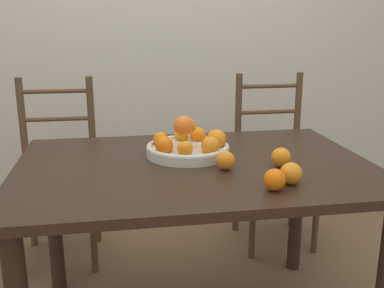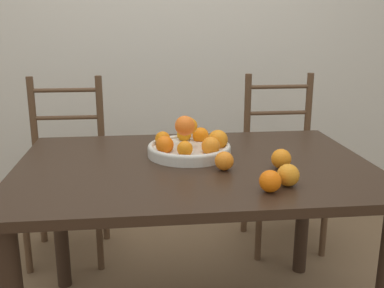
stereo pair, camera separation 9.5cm
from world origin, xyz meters
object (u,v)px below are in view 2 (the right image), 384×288
object	(u,v)px
orange_loose_2	(281,159)
chair_right	(282,168)
orange_loose_1	(270,181)
chair_left	(67,175)
orange_loose_0	(288,175)
orange_loose_3	(224,161)
fruit_bowl	(190,145)

from	to	relation	value
orange_loose_2	chair_right	world-z (taller)	chair_right
orange_loose_1	chair_left	size ratio (longest dim) A/B	0.07
orange_loose_1	chair_right	distance (m)	1.23
orange_loose_0	orange_loose_1	bearing A→B (deg)	-147.88
orange_loose_2	chair_right	size ratio (longest dim) A/B	0.08
orange_loose_1	chair_left	world-z (taller)	chair_left
chair_right	orange_loose_3	bearing A→B (deg)	-120.55
orange_loose_1	fruit_bowl	bearing A→B (deg)	115.76
fruit_bowl	chair_right	size ratio (longest dim) A/B	0.34
fruit_bowl	orange_loose_2	distance (m)	0.39
chair_left	chair_right	bearing A→B (deg)	0.81
orange_loose_1	orange_loose_0	bearing A→B (deg)	32.12
fruit_bowl	orange_loose_1	distance (m)	0.50
orange_loose_2	chair_right	xyz separation A→B (m)	(0.30, 0.88, -0.33)
fruit_bowl	chair_right	bearing A→B (deg)	46.65
chair_left	chair_right	world-z (taller)	same
fruit_bowl	chair_right	xyz separation A→B (m)	(0.63, 0.66, -0.34)
orange_loose_0	chair_right	size ratio (longest dim) A/B	0.08
orange_loose_0	chair_left	bearing A→B (deg)	130.95
orange_loose_0	orange_loose_2	bearing A→B (deg)	79.69
fruit_bowl	orange_loose_1	size ratio (longest dim) A/B	4.70
orange_loose_2	chair_left	size ratio (longest dim) A/B	0.08
orange_loose_1	chair_left	bearing A→B (deg)	127.29
fruit_bowl	orange_loose_3	bearing A→B (deg)	-62.84
orange_loose_0	chair_left	size ratio (longest dim) A/B	0.08
fruit_bowl	orange_loose_2	xyz separation A→B (m)	(0.33, -0.21, -0.01)
fruit_bowl	chair_left	xyz separation A→B (m)	(-0.63, 0.66, -0.34)
orange_loose_3	orange_loose_1	bearing A→B (deg)	-65.49
chair_right	chair_left	bearing A→B (deg)	-179.89
orange_loose_2	orange_loose_3	distance (m)	0.22
orange_loose_1	orange_loose_3	xyz separation A→B (m)	(-0.11, 0.24, -0.00)
orange_loose_2	chair_right	distance (m)	0.98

